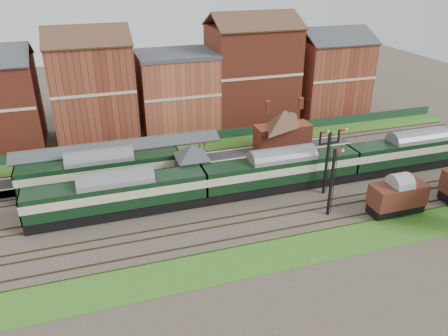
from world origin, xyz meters
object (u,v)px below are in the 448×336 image
object	(u,v)px
dmu_train	(281,170)
goods_van_a	(397,196)
signal_box	(192,166)
platform_railcar	(101,171)
semaphore_bracket	(327,159)

from	to	relation	value
dmu_train	goods_van_a	size ratio (longest dim) A/B	9.55
signal_box	dmu_train	bearing A→B (deg)	-17.40
platform_railcar	goods_van_a	bearing A→B (deg)	-26.58
goods_van_a	signal_box	bearing A→B (deg)	148.99
goods_van_a	platform_railcar	bearing A→B (deg)	153.42
platform_railcar	goods_van_a	world-z (taller)	platform_railcar
semaphore_bracket	dmu_train	distance (m)	5.66
semaphore_bracket	platform_railcar	size ratio (longest dim) A/B	0.42
goods_van_a	semaphore_bracket	bearing A→B (deg)	129.42
goods_van_a	dmu_train	bearing A→B (deg)	138.04
semaphore_bracket	dmu_train	world-z (taller)	semaphore_bracket
signal_box	goods_van_a	size ratio (longest dim) A/B	0.97
signal_box	dmu_train	xyz separation A→B (m)	(10.37, -3.25, -0.56)
semaphore_bracket	goods_van_a	xyz separation A→B (m)	(5.34, -6.50, -2.50)
semaphore_bracket	platform_railcar	distance (m)	27.25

